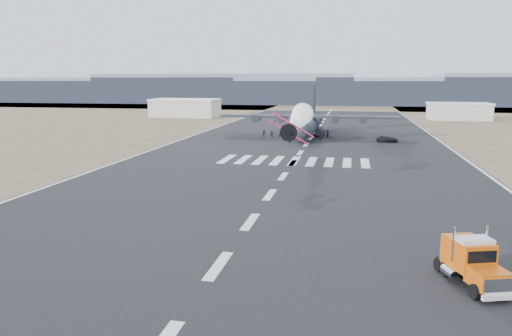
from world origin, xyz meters
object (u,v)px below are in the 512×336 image
(aerobatic_biplane, at_px, (290,130))
(crew_b, at_px, (328,134))
(support_vehicle, at_px, (387,139))
(crew_c, at_px, (264,133))
(hangar_left, at_px, (185,108))
(crew_h, at_px, (305,136))
(crew_f, at_px, (284,135))
(crew_g, at_px, (324,134))
(crew_d, at_px, (272,134))
(crew_a, at_px, (288,134))
(hangar_right, at_px, (459,111))
(semi_truck, at_px, (472,261))
(transport_aircraft, at_px, (309,122))
(crew_e, at_px, (321,136))

(aerobatic_biplane, distance_m, crew_b, 52.81)
(support_vehicle, height_order, crew_c, crew_c)
(hangar_left, relative_size, crew_h, 15.06)
(crew_f, xyz_separation_m, crew_g, (8.91, 5.12, -0.02))
(crew_c, bearing_deg, crew_f, -88.86)
(crew_f, bearing_deg, crew_d, -137.60)
(crew_a, relative_size, crew_c, 0.90)
(crew_a, bearing_deg, hangar_left, 29.36)
(support_vehicle, bearing_deg, crew_g, 69.55)
(crew_a, bearing_deg, crew_f, 165.89)
(hangar_left, relative_size, crew_d, 13.99)
(crew_h, bearing_deg, crew_f, -140.75)
(hangar_right, height_order, crew_h, hangar_right)
(semi_truck, height_order, support_vehicle, semi_truck)
(hangar_right, xyz_separation_m, transport_aircraft, (-46.84, -59.66, 0.25))
(semi_truck, height_order, crew_e, semi_truck)
(crew_c, relative_size, crew_h, 1.08)
(crew_g, bearing_deg, support_vehicle, -88.91)
(hangar_left, relative_size, crew_g, 14.07)
(transport_aircraft, bearing_deg, crew_f, -120.32)
(support_vehicle, height_order, crew_e, crew_e)
(support_vehicle, height_order, crew_f, crew_f)
(support_vehicle, xyz_separation_m, crew_h, (-18.51, 0.40, 0.14))
(semi_truck, bearing_deg, crew_a, 87.29)
(crew_c, relative_size, crew_f, 0.99)
(hangar_left, distance_m, aerobatic_biplane, 123.42)
(support_vehicle, height_order, crew_a, crew_a)
(hangar_right, bearing_deg, aerobatic_biplane, -111.08)
(transport_aircraft, height_order, crew_g, transport_aircraft)
(hangar_left, height_order, support_vehicle, hangar_left)
(aerobatic_biplane, bearing_deg, hangar_left, 113.69)
(hangar_right, height_order, crew_e, hangar_right)
(hangar_left, height_order, semi_truck, hangar_left)
(semi_truck, relative_size, crew_d, 4.29)
(hangar_right, distance_m, crew_d, 86.12)
(support_vehicle, bearing_deg, crew_b, 70.41)
(semi_truck, xyz_separation_m, aerobatic_biplane, (-16.79, 33.66, 5.42))
(support_vehicle, bearing_deg, crew_a, 79.75)
(transport_aircraft, bearing_deg, support_vehicle, -28.60)
(aerobatic_biplane, xyz_separation_m, crew_h, (-2.21, 47.00, -6.23))
(transport_aircraft, xyz_separation_m, crew_b, (4.86, -4.28, -2.33))
(transport_aircraft, relative_size, crew_h, 26.81)
(crew_f, bearing_deg, crew_a, 162.40)
(hangar_left, relative_size, crew_b, 13.11)
(transport_aircraft, distance_m, crew_e, 8.55)
(crew_e, relative_size, crew_f, 0.93)
(semi_truck, relative_size, crew_h, 4.62)
(transport_aircraft, distance_m, crew_g, 5.73)
(crew_c, bearing_deg, aerobatic_biplane, -133.72)
(crew_a, bearing_deg, crew_c, 90.63)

